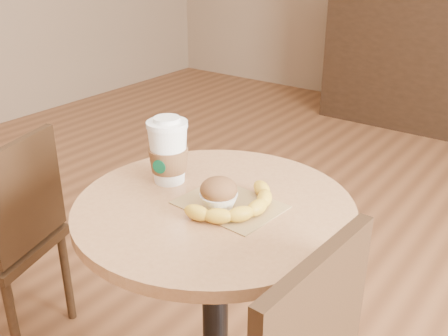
{
  "coord_description": "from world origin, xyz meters",
  "views": [
    {
      "loc": [
        0.68,
        -0.84,
        1.36
      ],
      "look_at": [
        -0.01,
        0.1,
        0.83
      ],
      "focal_mm": 42.0,
      "sensor_mm": 36.0,
      "label": 1
    }
  ],
  "objects_px": {
    "chair_left": "(9,236)",
    "muffin": "(219,194)",
    "coffee_cup": "(168,153)",
    "cafe_table": "(215,278)",
    "banana": "(238,203)"
  },
  "relations": [
    {
      "from": "cafe_table",
      "to": "coffee_cup",
      "type": "height_order",
      "value": "coffee_cup"
    },
    {
      "from": "chair_left",
      "to": "muffin",
      "type": "relative_size",
      "value": 8.6
    },
    {
      "from": "coffee_cup",
      "to": "muffin",
      "type": "xyz_separation_m",
      "value": [
        0.2,
        -0.05,
        -0.04
      ]
    },
    {
      "from": "muffin",
      "to": "coffee_cup",
      "type": "bearing_deg",
      "value": 165.65
    },
    {
      "from": "muffin",
      "to": "banana",
      "type": "relative_size",
      "value": 0.35
    },
    {
      "from": "muffin",
      "to": "cafe_table",
      "type": "bearing_deg",
      "value": 143.87
    },
    {
      "from": "coffee_cup",
      "to": "banana",
      "type": "distance_m",
      "value": 0.25
    },
    {
      "from": "cafe_table",
      "to": "coffee_cup",
      "type": "relative_size",
      "value": 4.22
    },
    {
      "from": "cafe_table",
      "to": "chair_left",
      "type": "height_order",
      "value": "chair_left"
    },
    {
      "from": "banana",
      "to": "coffee_cup",
      "type": "bearing_deg",
      "value": -165.28
    },
    {
      "from": "chair_left",
      "to": "cafe_table",
      "type": "bearing_deg",
      "value": 81.06
    },
    {
      "from": "cafe_table",
      "to": "muffin",
      "type": "distance_m",
      "value": 0.27
    },
    {
      "from": "chair_left",
      "to": "coffee_cup",
      "type": "xyz_separation_m",
      "value": [
        0.6,
        0.15,
        0.4
      ]
    },
    {
      "from": "coffee_cup",
      "to": "muffin",
      "type": "relative_size",
      "value": 1.95
    },
    {
      "from": "cafe_table",
      "to": "coffee_cup",
      "type": "bearing_deg",
      "value": 170.2
    }
  ]
}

